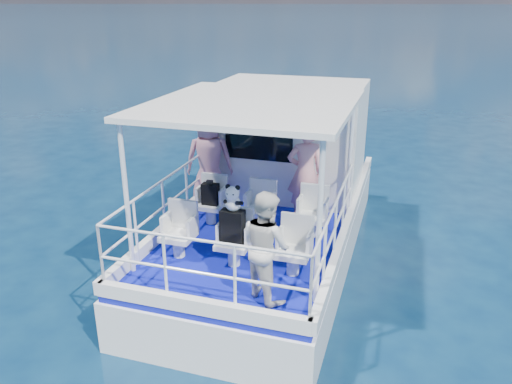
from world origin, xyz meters
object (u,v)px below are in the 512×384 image
passenger_stbd_aft (266,246)px  panda (233,198)px  passenger_port_fwd (209,159)px  backpack_center (233,227)px

passenger_stbd_aft → panda: size_ratio=3.84×
passenger_port_fwd → passenger_stbd_aft: (1.93, -2.80, -0.16)m
backpack_center → passenger_port_fwd: bearing=119.9°
backpack_center → panda: (0.01, 0.01, 0.45)m
backpack_center → panda: size_ratio=1.32×
passenger_stbd_aft → backpack_center: passenger_stbd_aft is taller
backpack_center → passenger_stbd_aft: bearing=-42.7°
passenger_stbd_aft → backpack_center: bearing=-5.7°
panda → passenger_port_fwd: bearing=120.2°
panda → backpack_center: bearing=-114.3°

